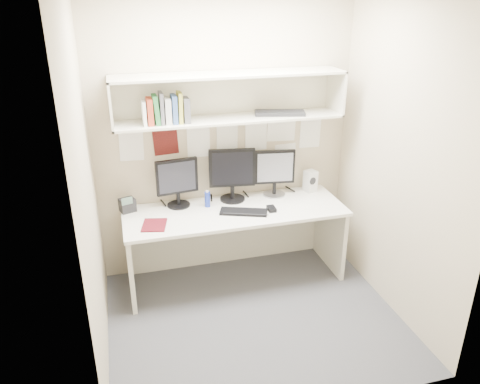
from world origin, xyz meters
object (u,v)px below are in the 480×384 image
object	(u,v)px
keyboard	(244,212)
desk_phone	(127,205)
desk	(235,244)
monitor_left	(177,181)
monitor_center	(232,173)
speaker	(310,181)
monitor_right	(274,171)
maroon_notebook	(154,225)

from	to	relation	value
keyboard	desk_phone	size ratio (longest dim) A/B	2.64
desk	keyboard	xyz separation A→B (m)	(0.06, -0.10, 0.37)
monitor_left	desk_phone	bearing A→B (deg)	173.22
desk	monitor_center	xyz separation A→B (m)	(0.03, 0.22, 0.63)
monitor_center	speaker	bearing A→B (deg)	7.84
desk	monitor_right	world-z (taller)	monitor_right
keyboard	maroon_notebook	size ratio (longest dim) A/B	1.76
desk	speaker	bearing A→B (deg)	14.58
desk	monitor_center	bearing A→B (deg)	81.61
monitor_center	desk_phone	world-z (taller)	monitor_center
keyboard	speaker	world-z (taller)	speaker
monitor_center	desk_phone	bearing A→B (deg)	-171.43
monitor_center	monitor_left	bearing A→B (deg)	-171.84
desk	maroon_notebook	xyz separation A→B (m)	(-0.74, -0.14, 0.37)
keyboard	desk_phone	world-z (taller)	desk_phone
maroon_notebook	keyboard	bearing A→B (deg)	15.86
monitor_right	speaker	bearing A→B (deg)	7.44
monitor_left	monitor_center	xyz separation A→B (m)	(0.51, -0.00, 0.02)
monitor_right	monitor_left	bearing A→B (deg)	-171.84
speaker	monitor_left	bearing A→B (deg)	163.29
desk	maroon_notebook	world-z (taller)	maroon_notebook
keyboard	desk_phone	distance (m)	1.04
monitor_center	speaker	world-z (taller)	monitor_center
keyboard	monitor_right	bearing A→B (deg)	59.47
monitor_left	desk_phone	xyz separation A→B (m)	(-0.46, -0.01, -0.18)
monitor_center	monitor_right	distance (m)	0.42
desk	speaker	size ratio (longest dim) A/B	9.48
desk	monitor_center	world-z (taller)	monitor_center
desk	monitor_left	world-z (taller)	monitor_left
keyboard	desk	bearing A→B (deg)	140.65
monitor_right	speaker	world-z (taller)	monitor_right
monitor_left	monitor_right	xyz separation A→B (m)	(0.93, -0.00, 0.00)
desk	keyboard	distance (m)	0.39
desk	desk_phone	xyz separation A→B (m)	(-0.94, 0.21, 0.43)
desk	monitor_right	xyz separation A→B (m)	(0.45, 0.22, 0.61)
monitor_right	speaker	distance (m)	0.40
maroon_notebook	desk_phone	size ratio (longest dim) A/B	1.50
speaker	maroon_notebook	bearing A→B (deg)	176.18
monitor_left	keyboard	bearing A→B (deg)	-38.18
monitor_right	desk	bearing A→B (deg)	-145.84
monitor_right	desk_phone	world-z (taller)	monitor_right
desk	desk_phone	size ratio (longest dim) A/B	12.59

